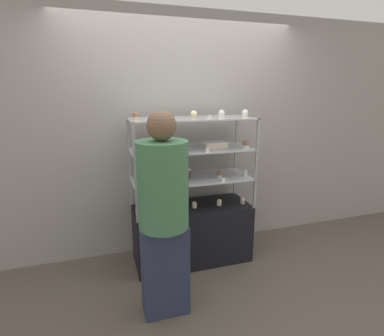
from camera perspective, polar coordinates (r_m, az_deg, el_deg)
name	(u,v)px	position (r m, az deg, el deg)	size (l,w,h in m)	color
ground_plane	(192,259)	(3.42, 0.00, -16.87)	(20.00, 20.00, 0.00)	brown
back_wall	(181,136)	(3.34, -2.03, 6.17)	(8.00, 0.05, 2.60)	gray
display_base	(192,233)	(3.27, 0.00, -12.26)	(1.21, 0.50, 0.62)	black
display_riser_lower	(192,180)	(3.05, 0.00, -2.28)	(1.21, 0.50, 0.30)	#99999E
display_riser_middle	(192,151)	(2.98, 0.00, 3.32)	(1.21, 0.50, 0.30)	#99999E
display_riser_upper	(192,120)	(2.94, 0.00, 9.15)	(1.21, 0.50, 0.30)	#99999E
layer_cake_centerpiece	(181,173)	(3.03, -2.15, -0.95)	(0.20, 0.20, 0.11)	brown
sheet_cake_frosted	(215,144)	(3.07, 4.31, 4.50)	(0.24, 0.17, 0.06)	beige
cupcake_0	(138,211)	(2.99, -10.23, -8.03)	(0.05, 0.05, 0.07)	#CCB28C
cupcake_1	(168,208)	(3.02, -4.59, -7.57)	(0.05, 0.05, 0.07)	beige
cupcake_2	(194,205)	(3.10, 0.44, -6.98)	(0.05, 0.05, 0.07)	white
cupcake_3	(219,202)	(3.17, 5.21, -6.52)	(0.05, 0.05, 0.07)	white
cupcake_4	(243,201)	(3.25, 9.62, -6.15)	(0.05, 0.05, 0.07)	#CCB28C
price_tag_0	(158,217)	(2.85, -6.47, -9.31)	(0.04, 0.00, 0.04)	white
cupcake_5	(139,182)	(2.87, -10.09, -2.61)	(0.05, 0.05, 0.06)	beige
cupcake_6	(166,180)	(2.88, -4.90, -2.36)	(0.05, 0.05, 0.06)	beige
cupcake_7	(220,174)	(3.08, 5.27, -1.21)	(0.05, 0.05, 0.06)	beige
cupcake_8	(245,173)	(3.16, 10.06, -0.98)	(0.05, 0.05, 0.06)	white
price_tag_1	(224,180)	(2.92, 6.03, -2.30)	(0.04, 0.00, 0.04)	white
cupcake_9	(139,149)	(2.80, -10.02, 3.56)	(0.07, 0.07, 0.08)	#CCB28C
cupcake_10	(177,148)	(2.84, -2.97, 3.91)	(0.07, 0.07, 0.08)	#CCB28C
cupcake_11	(246,144)	(3.06, 10.21, 4.46)	(0.07, 0.07, 0.08)	white
price_tag_2	(208,150)	(2.79, 3.00, 3.37)	(0.04, 0.00, 0.04)	white
cupcake_12	(136,116)	(2.78, -10.66, 9.74)	(0.06, 0.06, 0.08)	#CCB28C
cupcake_13	(165,116)	(2.75, -5.10, 9.89)	(0.06, 0.06, 0.08)	#CCB28C
cupcake_14	(194,115)	(2.85, 0.35, 10.11)	(0.06, 0.06, 0.08)	#CCB28C
cupcake_15	(222,114)	(2.97, 5.64, 10.21)	(0.06, 0.06, 0.08)	beige
cupcake_16	(245,113)	(3.07, 10.06, 10.21)	(0.06, 0.06, 0.08)	beige
price_tag_3	(210,117)	(2.75, 3.46, 9.61)	(0.04, 0.00, 0.04)	white
donut_glazed	(165,117)	(2.87, -5.13, 9.66)	(0.12, 0.12, 0.03)	#EFB2BC
customer_figure	(164,212)	(2.32, -5.44, -8.40)	(0.39, 0.39, 1.65)	#282D47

